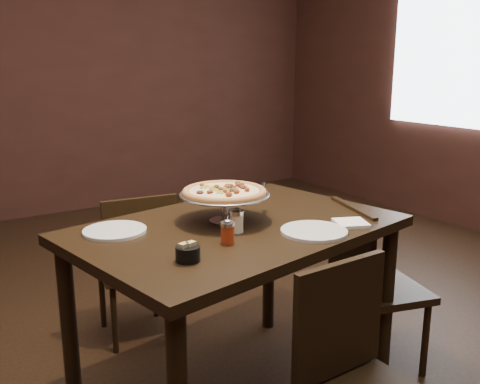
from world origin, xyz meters
TOP-DOWN VIEW (x-y plane):
  - room at (0.06, 0.03)m, footprint 6.04×7.04m
  - dining_table at (-0.07, 0.01)m, footprint 1.44×1.09m
  - pizza_stand at (-0.09, 0.07)m, footprint 0.38×0.38m
  - parmesan_shaker at (-0.12, -0.08)m, footprint 0.06×0.06m
  - pepper_flake_shaker at (-0.22, -0.17)m, footprint 0.05×0.05m
  - packet_caddy at (-0.42, -0.25)m, footprint 0.08×0.08m
  - napkin_stack at (0.33, -0.25)m, footprint 0.16×0.16m
  - plate_left at (-0.52, 0.18)m, footprint 0.25×0.25m
  - plate_near at (0.13, -0.25)m, footprint 0.26×0.26m
  - serving_spatula at (0.10, 0.06)m, footprint 0.17×0.17m
  - chair_far at (-0.22, 0.74)m, footprint 0.43×0.43m
  - chair_near at (-0.02, -0.68)m, footprint 0.40×0.40m
  - chair_side at (0.60, -0.12)m, footprint 0.48×0.48m

SIDE VIEW (x-z plane):
  - chair_far at x=-0.22m, z-range 0.04..0.85m
  - chair_side at x=0.60m, z-range 0.04..0.87m
  - chair_near at x=-0.02m, z-range 0.04..0.87m
  - dining_table at x=-0.07m, z-range 0.30..1.11m
  - plate_left at x=-0.52m, z-range 0.81..0.83m
  - plate_near at x=0.13m, z-range 0.81..0.83m
  - napkin_stack at x=0.33m, z-range 0.81..0.83m
  - packet_caddy at x=-0.42m, z-range 0.81..0.87m
  - pepper_flake_shaker at x=-0.22m, z-range 0.81..0.90m
  - parmesan_shaker at x=-0.12m, z-range 0.81..0.91m
  - serving_spatula at x=0.10m, z-range 0.92..0.95m
  - pizza_stand at x=-0.09m, z-range 0.86..1.02m
  - room at x=0.06m, z-range -0.02..2.82m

